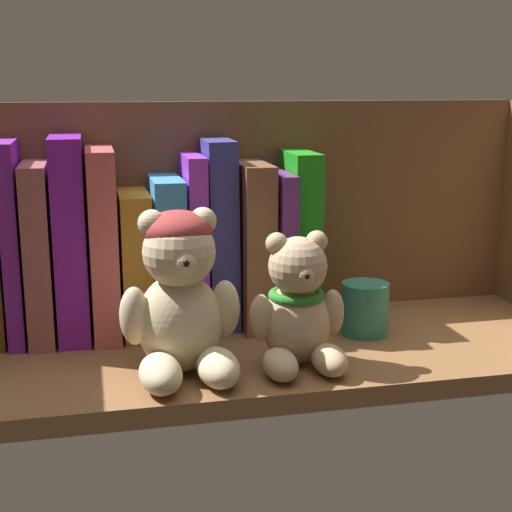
{
  "coord_description": "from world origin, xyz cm",
  "views": [
    {
      "loc": [
        -16.71,
        -72.59,
        29.29
      ],
      "look_at": [
        -0.33,
        0.0,
        11.92
      ],
      "focal_mm": 52.31,
      "sensor_mm": 36.0,
      "label": 1
    }
  ],
  "objects_px": {
    "book_3": "(15,241)",
    "book_5": "(70,236)",
    "book_10": "(219,233)",
    "book_6": "(103,241)",
    "pillar_candle": "(365,309)",
    "teddy_bear_smaller": "(298,310)",
    "book_7": "(135,260)",
    "teddy_bear_larger": "(181,298)",
    "book_8": "(167,253)",
    "book_9": "(193,241)",
    "book_13": "(298,236)",
    "book_4": "(40,250)",
    "book_12": "(274,246)",
    "book_11": "(250,242)"
  },
  "relations": [
    {
      "from": "book_5",
      "to": "book_11",
      "type": "bearing_deg",
      "value": 0.0
    },
    {
      "from": "book_12",
      "to": "book_13",
      "type": "xyz_separation_m",
      "value": [
        0.03,
        0.0,
        0.01
      ]
    },
    {
      "from": "book_6",
      "to": "book_7",
      "type": "height_order",
      "value": "book_6"
    },
    {
      "from": "book_8",
      "to": "teddy_bear_larger",
      "type": "xyz_separation_m",
      "value": [
        -0.0,
        -0.15,
        -0.01
      ]
    },
    {
      "from": "book_13",
      "to": "teddy_bear_larger",
      "type": "xyz_separation_m",
      "value": [
        -0.16,
        -0.15,
        -0.02
      ]
    },
    {
      "from": "book_12",
      "to": "book_13",
      "type": "distance_m",
      "value": 0.03
    },
    {
      "from": "book_3",
      "to": "book_10",
      "type": "bearing_deg",
      "value": 0.0
    },
    {
      "from": "book_10",
      "to": "teddy_bear_smaller",
      "type": "xyz_separation_m",
      "value": [
        0.05,
        -0.15,
        -0.05
      ]
    },
    {
      "from": "book_8",
      "to": "pillar_candle",
      "type": "distance_m",
      "value": 0.23
    },
    {
      "from": "book_11",
      "to": "book_12",
      "type": "bearing_deg",
      "value": 0.0
    },
    {
      "from": "book_10",
      "to": "book_9",
      "type": "bearing_deg",
      "value": 180.0
    },
    {
      "from": "book_8",
      "to": "pillar_candle",
      "type": "height_order",
      "value": "book_8"
    },
    {
      "from": "book_13",
      "to": "teddy_bear_larger",
      "type": "distance_m",
      "value": 0.22
    },
    {
      "from": "book_10",
      "to": "teddy_bear_larger",
      "type": "bearing_deg",
      "value": -112.89
    },
    {
      "from": "book_7",
      "to": "book_9",
      "type": "bearing_deg",
      "value": 0.0
    },
    {
      "from": "book_4",
      "to": "book_5",
      "type": "height_order",
      "value": "book_5"
    },
    {
      "from": "book_8",
      "to": "book_6",
      "type": "bearing_deg",
      "value": 180.0
    },
    {
      "from": "teddy_bear_smaller",
      "to": "pillar_candle",
      "type": "xyz_separation_m",
      "value": [
        0.1,
        0.07,
        -0.03
      ]
    },
    {
      "from": "book_9",
      "to": "teddy_bear_smaller",
      "type": "height_order",
      "value": "book_9"
    },
    {
      "from": "book_10",
      "to": "book_13",
      "type": "height_order",
      "value": "book_10"
    },
    {
      "from": "book_4",
      "to": "book_7",
      "type": "bearing_deg",
      "value": 0.0
    },
    {
      "from": "book_7",
      "to": "book_10",
      "type": "distance_m",
      "value": 0.1
    },
    {
      "from": "book_10",
      "to": "pillar_candle",
      "type": "relative_size",
      "value": 3.63
    },
    {
      "from": "teddy_bear_larger",
      "to": "book_6",
      "type": "bearing_deg",
      "value": 114.41
    },
    {
      "from": "book_12",
      "to": "teddy_bear_smaller",
      "type": "relative_size",
      "value": 1.32
    },
    {
      "from": "book_3",
      "to": "book_13",
      "type": "xyz_separation_m",
      "value": [
        0.32,
        0.0,
        -0.01
      ]
    },
    {
      "from": "book_6",
      "to": "teddy_bear_smaller",
      "type": "relative_size",
      "value": 1.54
    },
    {
      "from": "teddy_bear_larger",
      "to": "teddy_bear_smaller",
      "type": "height_order",
      "value": "teddy_bear_larger"
    },
    {
      "from": "teddy_bear_smaller",
      "to": "pillar_candle",
      "type": "height_order",
      "value": "teddy_bear_smaller"
    },
    {
      "from": "teddy_bear_smaller",
      "to": "book_11",
      "type": "bearing_deg",
      "value": 95.93
    },
    {
      "from": "book_3",
      "to": "book_10",
      "type": "relative_size",
      "value": 1.01
    },
    {
      "from": "book_4",
      "to": "book_11",
      "type": "relative_size",
      "value": 1.03
    },
    {
      "from": "book_10",
      "to": "book_3",
      "type": "bearing_deg",
      "value": 180.0
    },
    {
      "from": "book_3",
      "to": "book_5",
      "type": "xyz_separation_m",
      "value": [
        0.06,
        0.0,
        0.0
      ]
    },
    {
      "from": "book_6",
      "to": "teddy_bear_larger",
      "type": "xyz_separation_m",
      "value": [
        0.07,
        -0.15,
        -0.03
      ]
    },
    {
      "from": "book_6",
      "to": "pillar_candle",
      "type": "relative_size",
      "value": 3.52
    },
    {
      "from": "teddy_bear_smaller",
      "to": "book_7",
      "type": "bearing_deg",
      "value": 134.36
    },
    {
      "from": "book_6",
      "to": "pillar_candle",
      "type": "xyz_separation_m",
      "value": [
        0.28,
        -0.08,
        -0.07
      ]
    },
    {
      "from": "book_8",
      "to": "teddy_bear_larger",
      "type": "height_order",
      "value": "book_8"
    },
    {
      "from": "book_3",
      "to": "book_8",
      "type": "distance_m",
      "value": 0.16
    },
    {
      "from": "teddy_bear_larger",
      "to": "book_12",
      "type": "bearing_deg",
      "value": 49.11
    },
    {
      "from": "book_8",
      "to": "book_13",
      "type": "relative_size",
      "value": 0.87
    },
    {
      "from": "book_6",
      "to": "book_12",
      "type": "bearing_deg",
      "value": 0.0
    },
    {
      "from": "book_3",
      "to": "book_13",
      "type": "bearing_deg",
      "value": 0.0
    },
    {
      "from": "book_9",
      "to": "pillar_candle",
      "type": "xyz_separation_m",
      "value": [
        0.18,
        -0.08,
        -0.07
      ]
    },
    {
      "from": "book_11",
      "to": "book_12",
      "type": "distance_m",
      "value": 0.03
    },
    {
      "from": "book_3",
      "to": "book_12",
      "type": "xyz_separation_m",
      "value": [
        0.29,
        0.0,
        -0.02
      ]
    },
    {
      "from": "book_13",
      "to": "pillar_candle",
      "type": "height_order",
      "value": "book_13"
    },
    {
      "from": "book_13",
      "to": "book_12",
      "type": "bearing_deg",
      "value": 180.0
    },
    {
      "from": "book_3",
      "to": "book_11",
      "type": "height_order",
      "value": "book_3"
    }
  ]
}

